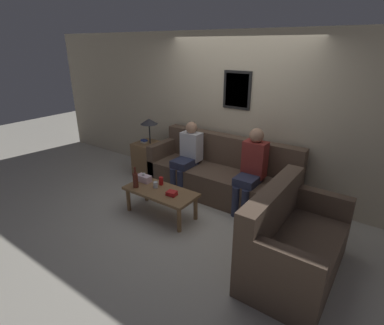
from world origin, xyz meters
name	(u,v)px	position (x,y,z in m)	size (l,w,h in m)	color
ground_plane	(205,206)	(0.00, 0.00, 0.00)	(16.00, 16.00, 0.00)	beige
wall_back	(237,114)	(0.00, 0.93, 1.30)	(9.00, 0.08, 2.60)	beige
couch_main	(221,176)	(0.00, 0.50, 0.34)	(2.49, 0.82, 0.97)	brown
couch_side	(292,245)	(1.55, -0.64, 0.34)	(0.82, 1.45, 0.97)	brown
coffee_table	(161,194)	(-0.40, -0.58, 0.35)	(1.09, 0.51, 0.40)	olive
side_table_with_lamp	(149,157)	(-1.56, 0.42, 0.37)	(0.48, 0.48, 1.12)	olive
wine_bottle	(135,180)	(-0.77, -0.71, 0.52)	(0.08, 0.08, 0.32)	#562319
drinking_glass	(156,185)	(-0.52, -0.55, 0.45)	(0.07, 0.07, 0.09)	silver
book_stack	(172,193)	(-0.17, -0.60, 0.43)	(0.15, 0.13, 0.06)	red
soda_can	(161,181)	(-0.51, -0.43, 0.47)	(0.07, 0.07, 0.12)	red
tissue_box	(144,178)	(-0.81, -0.49, 0.46)	(0.23, 0.12, 0.15)	silver
person_left	(187,154)	(-0.58, 0.34, 0.65)	(0.34, 0.58, 1.19)	#2D334C
person_right	(251,167)	(0.59, 0.33, 0.70)	(0.34, 0.57, 1.27)	#2D334C
teddy_bear	(245,237)	(0.95, -0.53, 0.12)	(0.18, 0.18, 0.28)	tan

